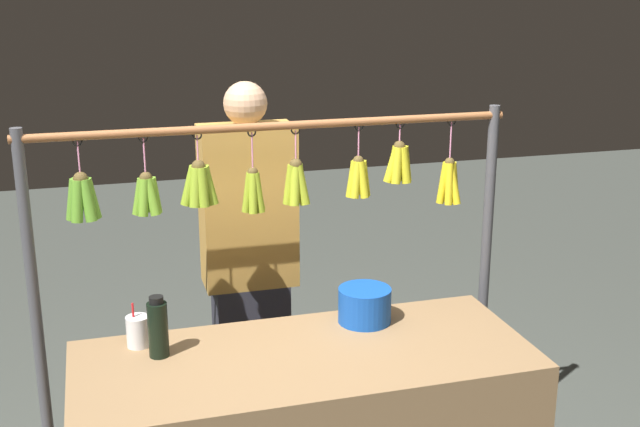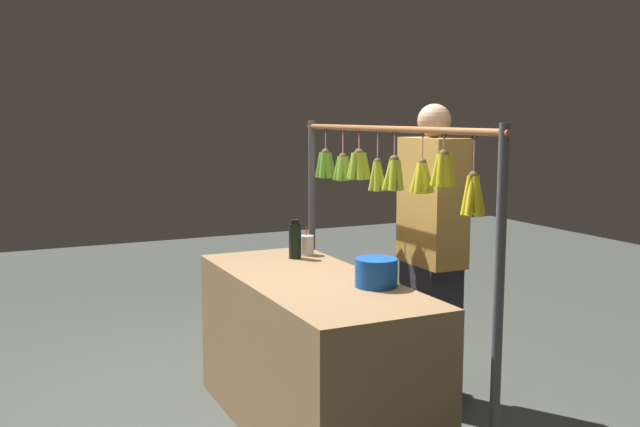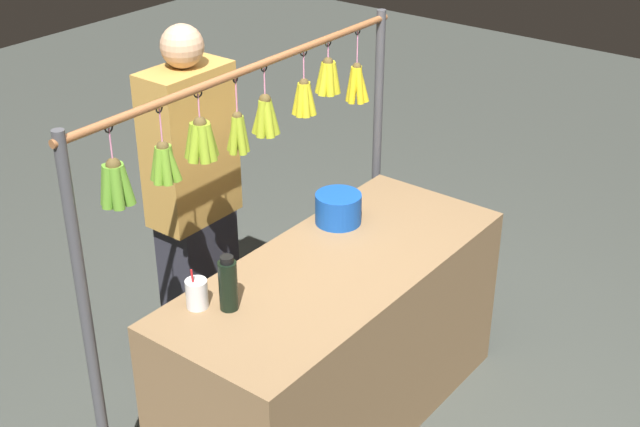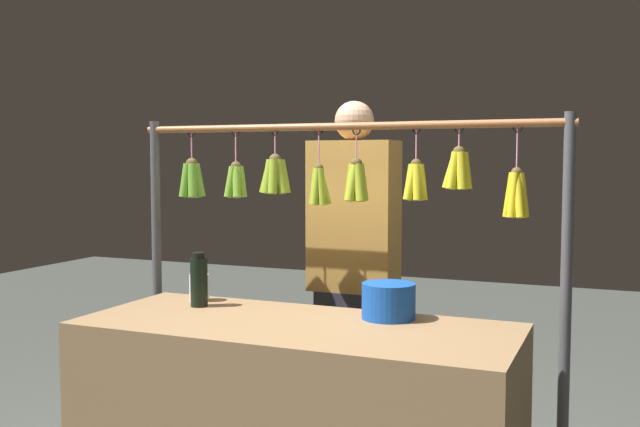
{
  "view_description": "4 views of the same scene",
  "coord_description": "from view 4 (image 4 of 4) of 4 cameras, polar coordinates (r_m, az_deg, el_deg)",
  "views": [
    {
      "loc": [
        0.67,
        2.54,
        2.11
      ],
      "look_at": [
        -0.06,
        0.0,
        1.33
      ],
      "focal_mm": 45.37,
      "sensor_mm": 36.0,
      "label": 1
    },
    {
      "loc": [
        -3.21,
        1.47,
        1.63
      ],
      "look_at": [
        -0.11,
        0.0,
        1.15
      ],
      "focal_mm": 40.05,
      "sensor_mm": 36.0,
      "label": 2
    },
    {
      "loc": [
        2.47,
        1.82,
        2.67
      ],
      "look_at": [
        0.11,
        0.0,
        1.09
      ],
      "focal_mm": 49.05,
      "sensor_mm": 36.0,
      "label": 3
    },
    {
      "loc": [
        -1.12,
        2.44,
        1.42
      ],
      "look_at": [
        -0.1,
        0.0,
        1.22
      ],
      "focal_mm": 40.95,
      "sensor_mm": 36.0,
      "label": 4
    }
  ],
  "objects": [
    {
      "name": "display_rack",
      "position": [
        3.1,
        0.95,
        -0.14
      ],
      "size": [
        1.91,
        0.13,
        1.6
      ],
      "color": "#4C4C51",
      "rests_on": "ground"
    },
    {
      "name": "water_bottle",
      "position": [
        3.08,
        -9.44,
        -5.22
      ],
      "size": [
        0.07,
        0.07,
        0.23
      ],
      "color": "black",
      "rests_on": "market_counter"
    },
    {
      "name": "blue_bucket",
      "position": [
        2.83,
        5.38,
        -6.82
      ],
      "size": [
        0.21,
        0.21,
        0.14
      ],
      "primitive_type": "cylinder",
      "color": "#164CB3",
      "rests_on": "market_counter"
    },
    {
      "name": "drink_cup",
      "position": [
        3.21,
        -9.43,
        -5.73
      ],
      "size": [
        0.08,
        0.08,
        0.17
      ],
      "color": "silver",
      "rests_on": "market_counter"
    },
    {
      "name": "vendor_person",
      "position": [
        3.46,
        2.65,
        -5.47
      ],
      "size": [
        0.4,
        0.22,
        1.69
      ],
      "color": "#2D2D38",
      "rests_on": "ground"
    }
  ]
}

